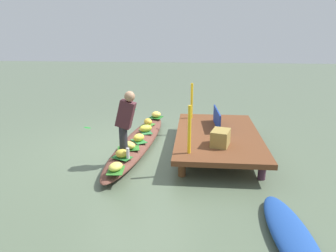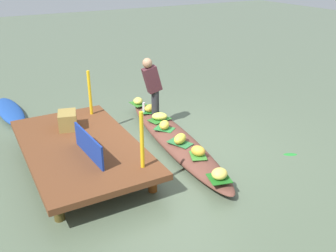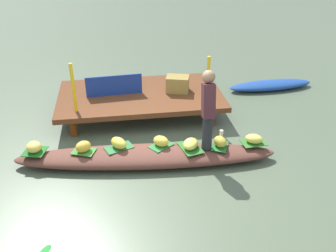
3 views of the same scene
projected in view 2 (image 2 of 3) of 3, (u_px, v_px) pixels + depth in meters
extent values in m
plane|color=#52624B|center=(174.00, 145.00, 7.24)|extent=(40.00, 40.00, 0.00)
cube|color=brown|center=(81.00, 147.00, 6.35)|extent=(3.20, 1.80, 0.10)
cylinder|color=brown|center=(153.00, 182.00, 5.74)|extent=(0.14, 0.14, 0.32)
cylinder|color=brown|center=(97.00, 123.00, 7.78)|extent=(0.14, 0.14, 0.32)
cylinder|color=#453916|center=(58.00, 210.00, 5.10)|extent=(0.14, 0.14, 0.32)
cylinder|color=#452837|center=(25.00, 138.00, 7.14)|extent=(0.14, 0.14, 0.32)
ellipsoid|color=brown|center=(174.00, 139.00, 7.19)|extent=(4.21, 1.06, 0.25)
ellipsoid|color=#1B4190|center=(10.00, 111.00, 8.58)|extent=(2.00, 0.61, 0.18)
cube|color=#2B6C26|center=(160.00, 119.00, 7.73)|extent=(0.39, 0.50, 0.01)
ellipsoid|color=#E7E356|center=(160.00, 116.00, 7.70)|extent=(0.34, 0.38, 0.15)
cube|color=#2C6D39|center=(180.00, 143.00, 6.75)|extent=(0.50, 0.39, 0.01)
ellipsoid|color=yellow|center=(180.00, 139.00, 6.72)|extent=(0.33, 0.37, 0.17)
cube|color=#3B822E|center=(198.00, 155.00, 6.32)|extent=(0.42, 0.36, 0.01)
ellipsoid|color=gold|center=(198.00, 151.00, 6.29)|extent=(0.31, 0.30, 0.18)
cube|color=#22702C|center=(150.00, 112.00, 8.12)|extent=(0.36, 0.42, 0.01)
ellipsoid|color=gold|center=(150.00, 108.00, 8.08)|extent=(0.24, 0.29, 0.17)
cube|color=#2B7937|center=(164.00, 129.00, 7.31)|extent=(0.44, 0.42, 0.01)
ellipsoid|color=yellow|center=(164.00, 125.00, 7.27)|extent=(0.32, 0.32, 0.17)
cube|color=#1D651D|center=(219.00, 178.00, 5.67)|extent=(0.41, 0.40, 0.01)
ellipsoid|color=#F2D258|center=(219.00, 174.00, 5.63)|extent=(0.28, 0.30, 0.17)
cube|color=#327528|center=(138.00, 104.00, 8.57)|extent=(0.41, 0.30, 0.01)
ellipsoid|color=#EBDD58|center=(138.00, 101.00, 8.54)|extent=(0.34, 0.31, 0.14)
cylinder|color=#28282D|center=(155.00, 103.00, 7.83)|extent=(0.16, 0.16, 0.55)
cube|color=#49232A|center=(152.00, 79.00, 7.59)|extent=(0.22, 0.42, 0.57)
sphere|color=#9E7556|center=(147.00, 63.00, 7.42)|extent=(0.20, 0.20, 0.20)
cylinder|color=silver|center=(144.00, 107.00, 8.06)|extent=(0.06, 0.06, 0.22)
cube|color=navy|center=(89.00, 145.00, 5.85)|extent=(1.09, 0.10, 0.40)
cylinder|color=yellow|center=(142.00, 140.00, 5.46)|extent=(0.06, 0.06, 0.90)
cylinder|color=yellow|center=(90.00, 93.00, 7.37)|extent=(0.06, 0.06, 0.90)
cube|color=olive|center=(68.00, 120.00, 6.87)|extent=(0.51, 0.43, 0.31)
ellipsoid|color=#22882E|center=(290.00, 154.00, 6.88)|extent=(0.21, 0.27, 0.01)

